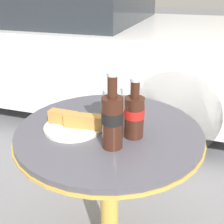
{
  "coord_description": "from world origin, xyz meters",
  "views": [
    {
      "loc": [
        0.3,
        -0.87,
        1.17
      ],
      "look_at": [
        0.0,
        0.03,
        0.74
      ],
      "focal_mm": 45.0,
      "sensor_mm": 36.0,
      "label": 1
    }
  ],
  "objects_px": {
    "cola_bottle_left": "(112,119)",
    "lunch_plate_near": "(74,124)",
    "cola_bottle_right": "(134,114)",
    "bistro_table": "(109,161)",
    "parked_car": "(64,40)",
    "drinking_glass": "(114,108)"
  },
  "relations": [
    {
      "from": "drinking_glass",
      "to": "lunch_plate_near",
      "type": "height_order",
      "value": "drinking_glass"
    },
    {
      "from": "bistro_table",
      "to": "cola_bottle_right",
      "type": "bearing_deg",
      "value": -16.06
    },
    {
      "from": "cola_bottle_right",
      "to": "lunch_plate_near",
      "type": "distance_m",
      "value": 0.23
    },
    {
      "from": "cola_bottle_right",
      "to": "parked_car",
      "type": "height_order",
      "value": "parked_car"
    },
    {
      "from": "bistro_table",
      "to": "drinking_glass",
      "type": "height_order",
      "value": "drinking_glass"
    },
    {
      "from": "drinking_glass",
      "to": "parked_car",
      "type": "relative_size",
      "value": 0.03
    },
    {
      "from": "cola_bottle_left",
      "to": "parked_car",
      "type": "height_order",
      "value": "parked_car"
    },
    {
      "from": "bistro_table",
      "to": "cola_bottle_left",
      "type": "xyz_separation_m",
      "value": [
        0.05,
        -0.12,
        0.24
      ]
    },
    {
      "from": "lunch_plate_near",
      "to": "drinking_glass",
      "type": "bearing_deg",
      "value": 34.53
    },
    {
      "from": "cola_bottle_left",
      "to": "drinking_glass",
      "type": "relative_size",
      "value": 1.82
    },
    {
      "from": "cola_bottle_left",
      "to": "cola_bottle_right",
      "type": "bearing_deg",
      "value": 61.56
    },
    {
      "from": "cola_bottle_right",
      "to": "cola_bottle_left",
      "type": "bearing_deg",
      "value": -118.44
    },
    {
      "from": "parked_car",
      "to": "drinking_glass",
      "type": "bearing_deg",
      "value": -57.78
    },
    {
      "from": "cola_bottle_left",
      "to": "parked_car",
      "type": "relative_size",
      "value": 0.06
    },
    {
      "from": "cola_bottle_right",
      "to": "drinking_glass",
      "type": "bearing_deg",
      "value": 143.58
    },
    {
      "from": "cola_bottle_left",
      "to": "lunch_plate_near",
      "type": "height_order",
      "value": "cola_bottle_left"
    },
    {
      "from": "lunch_plate_near",
      "to": "parked_car",
      "type": "bearing_deg",
      "value": 118.17
    },
    {
      "from": "cola_bottle_left",
      "to": "cola_bottle_right",
      "type": "relative_size",
      "value": 1.19
    },
    {
      "from": "cola_bottle_right",
      "to": "lunch_plate_near",
      "type": "bearing_deg",
      "value": -175.77
    },
    {
      "from": "cola_bottle_right",
      "to": "drinking_glass",
      "type": "height_order",
      "value": "cola_bottle_right"
    },
    {
      "from": "cola_bottle_right",
      "to": "bistro_table",
      "type": "bearing_deg",
      "value": 163.94
    },
    {
      "from": "drinking_glass",
      "to": "lunch_plate_near",
      "type": "distance_m",
      "value": 0.16
    }
  ]
}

